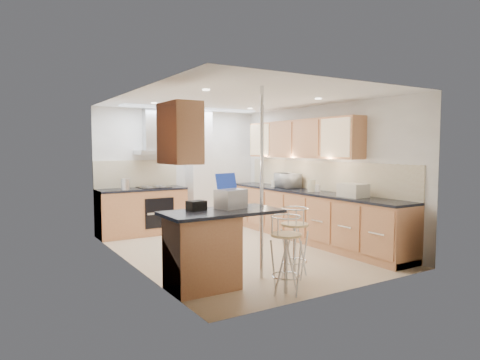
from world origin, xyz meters
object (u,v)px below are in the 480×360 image
bar_stool_near (286,254)px  bar_stool_end (294,242)px  bread_bin (353,190)px  laptop (231,199)px  microwave (288,181)px

bar_stool_near → bar_stool_end: bar_stool_end is taller
bar_stool_near → bread_bin: bearing=39.9°
bar_stool_near → bar_stool_end: 0.67m
laptop → bar_stool_near: size_ratio=0.38×
microwave → bar_stool_end: 2.93m
microwave → bar_stool_near: size_ratio=0.56×
laptop → bar_stool_near: laptop is taller
microwave → bar_stool_near: bearing=149.7°
laptop → bar_stool_end: bearing=-34.3°
microwave → bar_stool_near: microwave is taller
laptop → bar_stool_end: size_ratio=0.38×
microwave → bar_stool_near: (-2.18, -2.77, -0.60)m
bar_stool_near → microwave: bearing=67.1°
laptop → bread_bin: 2.39m
laptop → bar_stool_end: (0.79, -0.31, -0.59)m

